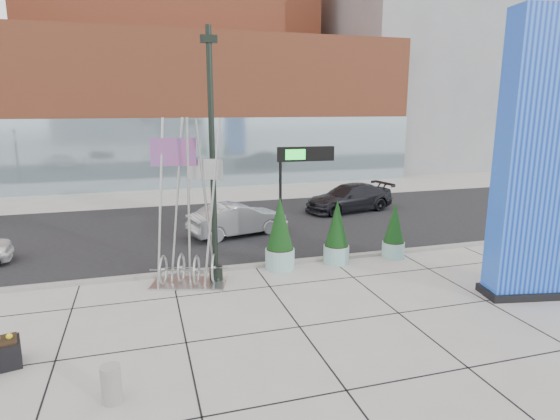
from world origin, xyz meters
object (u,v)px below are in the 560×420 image
object	(u,v)px
public_art_sculpture	(188,242)
car_silver_mid	(238,220)
blue_pylon	(539,164)
concrete_bollard	(111,384)
lamp_post	(213,183)
overhead_street_sign	(300,164)

from	to	relation	value
public_art_sculpture	car_silver_mid	bearing A→B (deg)	80.69
public_art_sculpture	blue_pylon	bearing A→B (deg)	-4.35
public_art_sculpture	concrete_bollard	size ratio (longest dim) A/B	7.01
lamp_post	public_art_sculpture	distance (m)	2.10
lamp_post	car_silver_mid	bearing A→B (deg)	71.12
concrete_bollard	overhead_street_sign	xyz separation A→B (m)	(6.30, 6.80, 3.38)
overhead_street_sign	blue_pylon	bearing A→B (deg)	-35.95
blue_pylon	overhead_street_sign	xyz separation A→B (m)	(-5.79, 4.74, -0.34)
concrete_bollard	lamp_post	bearing A→B (deg)	63.12
concrete_bollard	car_silver_mid	xyz separation A→B (m)	(4.92, 11.50, 0.35)
car_silver_mid	blue_pylon	bearing A→B (deg)	-157.23
lamp_post	overhead_street_sign	size ratio (longest dim) A/B	1.87
blue_pylon	lamp_post	xyz separation A→B (m)	(-9.05, 3.94, -0.76)
concrete_bollard	car_silver_mid	size ratio (longest dim) A/B	0.17
blue_pylon	car_silver_mid	distance (m)	12.32
blue_pylon	car_silver_mid	bearing A→B (deg)	137.97
blue_pylon	concrete_bollard	xyz separation A→B (m)	(-12.09, -2.06, -3.72)
lamp_post	car_silver_mid	xyz separation A→B (m)	(1.88, 5.50, -2.61)
blue_pylon	overhead_street_sign	world-z (taller)	blue_pylon
public_art_sculpture	concrete_bollard	xyz separation A→B (m)	(-2.17, -6.00, -1.05)
lamp_post	public_art_sculpture	bearing A→B (deg)	-179.77
blue_pylon	lamp_post	size ratio (longest dim) A/B	1.04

